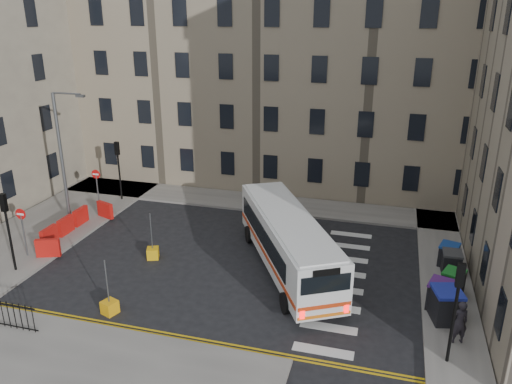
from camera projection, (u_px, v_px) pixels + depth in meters
The scene contains 22 objects.
ground at pixel (264, 266), 25.97m from camera, with size 120.00×120.00×0.00m, color black.
pavement_north at pixel (213, 198), 35.25m from camera, with size 36.00×3.20×0.15m, color slate.
pavement_east at pixel (441, 253), 27.27m from camera, with size 2.40×26.00×0.15m, color slate.
pavement_west at pixel (47, 228), 30.42m from camera, with size 6.00×22.00×0.15m, color slate.
pavement_sw at pixel (15, 364), 18.69m from camera, with size 20.00×6.00×0.15m, color slate.
terrace_north at pixel (229, 64), 38.82m from camera, with size 38.30×10.80×17.20m.
traffic_light_east at pixel (457, 298), 17.83m from camera, with size 0.28×0.22×4.10m.
traffic_light_nw at pixel (118, 162), 33.92m from camera, with size 0.28×0.22×4.10m.
traffic_light_sw at pixel (7, 220), 24.43m from camera, with size 0.28×0.22×4.10m.
streetlamp at pixel (62, 157), 29.61m from camera, with size 0.50×0.22×8.14m.
no_entry_north at pixel (97, 181), 32.51m from camera, with size 0.60×0.08×3.00m.
no_entry_south at pixel (22, 222), 26.18m from camera, with size 0.60×0.08×3.00m.
roadworks_barriers at pixel (71, 226), 29.22m from camera, with size 1.66×6.26×1.00m.
bus at pixel (287, 240), 25.14m from camera, with size 7.28×10.46×2.90m.
wheelie_bin_a at pixel (446, 305), 20.99m from camera, with size 1.42×1.55×1.45m.
wheelie_bin_b at pixel (440, 295), 21.91m from camera, with size 1.30×1.39×1.27m.
wheelie_bin_c at pixel (453, 282), 23.06m from camera, with size 1.22×1.30×1.15m.
wheelie_bin_d at pixel (451, 262), 24.84m from camera, with size 0.93×1.07×1.16m.
wheelie_bin_e at pixel (449, 255), 25.64m from camera, with size 1.17×1.26×1.15m.
pedestrian at pixel (459, 322), 19.51m from camera, with size 0.67×0.44×1.85m, color black.
bollard_yellow at pixel (153, 253), 26.74m from camera, with size 0.60×0.60×0.60m, color #DFA40C.
bollard_chevron at pixel (110, 307), 21.87m from camera, with size 0.60×0.60×0.60m, color orange.
Camera 1 is at (5.87, -22.31, 12.55)m, focal length 35.00 mm.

